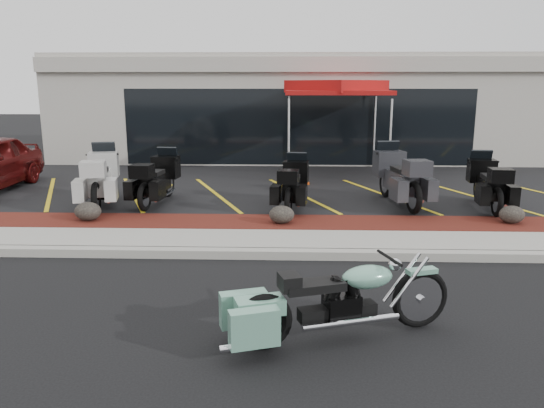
{
  "coord_description": "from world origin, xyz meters",
  "views": [
    {
      "loc": [
        -0.27,
        -7.88,
        2.96
      ],
      "look_at": [
        -0.59,
        1.2,
        0.89
      ],
      "focal_mm": 35.0,
      "sensor_mm": 36.0,
      "label": 1
    }
  ],
  "objects_px": {
    "hero_cruiser": "(420,290)",
    "popup_canopy": "(336,89)",
    "traffic_cone": "(303,175)",
    "touring_white": "(105,170)"
  },
  "relations": [
    {
      "from": "touring_white",
      "to": "traffic_cone",
      "type": "bearing_deg",
      "value": -79.02
    },
    {
      "from": "touring_white",
      "to": "traffic_cone",
      "type": "xyz_separation_m",
      "value": [
        4.99,
        2.13,
        -0.46
      ]
    },
    {
      "from": "touring_white",
      "to": "popup_canopy",
      "type": "xyz_separation_m",
      "value": [
        6.04,
        3.92,
        1.94
      ]
    },
    {
      "from": "popup_canopy",
      "to": "traffic_cone",
      "type": "bearing_deg",
      "value": -123.43
    },
    {
      "from": "traffic_cone",
      "to": "popup_canopy",
      "type": "relative_size",
      "value": 0.15
    },
    {
      "from": "hero_cruiser",
      "to": "traffic_cone",
      "type": "distance_m",
      "value": 9.0
    },
    {
      "from": "hero_cruiser",
      "to": "touring_white",
      "type": "height_order",
      "value": "touring_white"
    },
    {
      "from": "popup_canopy",
      "to": "hero_cruiser",
      "type": "bearing_deg",
      "value": -92.01
    },
    {
      "from": "traffic_cone",
      "to": "popup_canopy",
      "type": "height_order",
      "value": "popup_canopy"
    },
    {
      "from": "hero_cruiser",
      "to": "popup_canopy",
      "type": "xyz_separation_m",
      "value": [
        -0.19,
        10.7,
        2.3
      ]
    }
  ]
}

